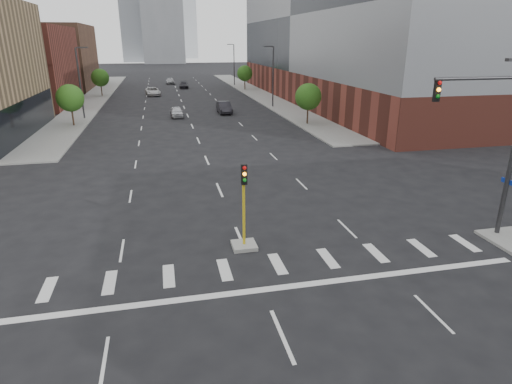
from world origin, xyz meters
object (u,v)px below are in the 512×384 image
object	(u,v)px
mast_arm_signal	(502,132)
car_far_left	(153,91)
median_traffic_signal	(244,230)
car_distant	(170,81)
car_deep_right	(184,85)
car_near_left	(177,112)
car_mid_right	(224,107)

from	to	relation	value
mast_arm_signal	car_far_left	distance (m)	69.43
median_traffic_signal	car_far_left	bearing A→B (deg)	94.17
mast_arm_signal	car_far_left	size ratio (longest dim) A/B	1.69
car_distant	car_far_left	bearing A→B (deg)	-102.90
car_deep_right	car_distant	size ratio (longest dim) A/B	1.05
car_near_left	car_mid_right	size ratio (longest dim) A/B	0.83
median_traffic_signal	car_deep_right	xyz separation A→B (m)	(1.70, 77.35, -0.30)
median_traffic_signal	car_far_left	world-z (taller)	median_traffic_signal
car_deep_right	median_traffic_signal	bearing A→B (deg)	-89.38
car_distant	car_deep_right	bearing A→B (deg)	-78.77
car_near_left	car_deep_right	xyz separation A→B (m)	(3.20, 37.15, -0.02)
car_far_left	car_distant	world-z (taller)	car_distant
car_deep_right	car_distant	distance (m)	10.58
median_traffic_signal	car_mid_right	size ratio (longest dim) A/B	0.89
median_traffic_signal	car_deep_right	bearing A→B (deg)	88.74
car_mid_right	car_distant	world-z (taller)	car_mid_right
mast_arm_signal	car_deep_right	world-z (taller)	mast_arm_signal
car_distant	median_traffic_signal	bearing A→B (deg)	-92.26
car_deep_right	car_mid_right	bearing A→B (deg)	-82.34
car_deep_right	car_near_left	bearing A→B (deg)	-93.04
mast_arm_signal	car_deep_right	distance (m)	79.72
mast_arm_signal	car_deep_right	xyz separation A→B (m)	(-10.91, 78.81, -4.97)
mast_arm_signal	car_mid_right	size ratio (longest dim) A/B	1.84
car_near_left	car_far_left	distance (m)	25.58
mast_arm_signal	car_far_left	xyz separation A→B (m)	(-17.40, 67.03, -4.90)
car_distant	mast_arm_signal	bearing A→B (deg)	-84.22
mast_arm_signal	car_far_left	bearing A→B (deg)	104.55
median_traffic_signal	car_distant	xyz separation A→B (m)	(-0.87, 87.61, -0.22)
mast_arm_signal	car_mid_right	world-z (taller)	mast_arm_signal
car_mid_right	car_far_left	world-z (taller)	car_mid_right
mast_arm_signal	car_mid_right	xyz separation A→B (m)	(-7.33, 43.42, -4.83)
median_traffic_signal	car_far_left	size ratio (longest dim) A/B	0.82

